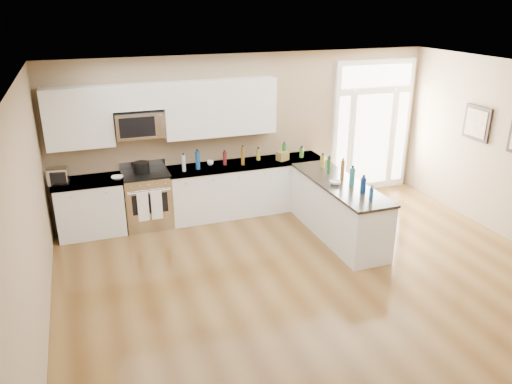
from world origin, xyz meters
TOP-DOWN VIEW (x-y plane):
  - ground at (0.00, 0.00)m, footprint 8.00×8.00m
  - room_shell at (0.00, 0.00)m, footprint 8.00×8.00m
  - back_cabinet_left at (-2.87, 3.69)m, footprint 1.10×0.66m
  - back_cabinet_right at (-0.16, 3.69)m, footprint 2.85×0.66m
  - peninsula_cabinet at (0.93, 2.24)m, footprint 0.69×2.32m
  - upper_cabinet_left at (-2.88, 3.83)m, footprint 1.04×0.33m
  - upper_cabinet_right at (-0.57, 3.83)m, footprint 1.94×0.33m
  - upper_cabinet_short at (-1.95, 3.83)m, footprint 0.82×0.33m
  - microwave at (-1.95, 3.80)m, footprint 0.78×0.41m
  - entry_door at (2.55, 3.95)m, footprint 1.70×0.10m
  - wall_art_near at (3.47, 2.20)m, footprint 0.05×0.58m
  - kitchen_range at (-1.94, 3.69)m, footprint 0.77×0.69m
  - stockpot at (-1.99, 3.73)m, footprint 0.29×0.29m
  - toaster_oven at (-3.28, 3.66)m, footprint 0.34×0.28m
  - cardboard_box at (0.51, 3.61)m, footprint 0.24×0.20m
  - bowl_left at (-2.40, 3.57)m, footprint 0.21×0.21m
  - bowl_peninsula at (0.80, 2.16)m, footprint 0.19×0.19m
  - cup_counter at (-0.80, 3.76)m, footprint 0.14×0.14m
  - counter_bottles at (0.32, 2.98)m, footprint 2.40×2.43m

SIDE VIEW (x-z plane):
  - ground at x=0.00m, z-range 0.00..0.00m
  - peninsula_cabinet at x=0.93m, z-range -0.04..0.90m
  - back_cabinet_right at x=-0.16m, z-range -0.03..0.91m
  - back_cabinet_left at x=-2.87m, z-range -0.03..0.91m
  - kitchen_range at x=-1.94m, z-range -0.06..1.02m
  - bowl_left at x=-2.40m, z-range 0.94..0.99m
  - bowl_peninsula at x=0.80m, z-range 0.94..1.00m
  - cup_counter at x=-0.80m, z-range 0.94..1.03m
  - cardboard_box at x=0.51m, z-range 0.94..1.10m
  - stockpot at x=-1.99m, z-range 0.95..1.15m
  - toaster_oven at x=-3.28m, z-range 0.94..1.20m
  - counter_bottles at x=0.32m, z-range 0.91..1.23m
  - entry_door at x=2.55m, z-range 0.00..2.60m
  - wall_art_near at x=3.47m, z-range 1.41..1.99m
  - room_shell at x=0.00m, z-range -2.29..5.71m
  - microwave at x=-1.95m, z-range 1.55..1.97m
  - upper_cabinet_left at x=-2.88m, z-range 1.45..2.40m
  - upper_cabinet_right at x=-0.57m, z-range 1.45..2.40m
  - upper_cabinet_short at x=-1.95m, z-range 2.00..2.40m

